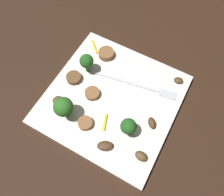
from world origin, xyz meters
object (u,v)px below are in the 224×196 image
(sausage_slice_2, at_px, (106,54))
(mushroom_2, at_px, (141,156))
(mushroom_3, at_px, (152,123))
(mushroom_4, at_px, (179,80))
(plate, at_px, (112,100))
(pepper_strip_0, at_px, (94,47))
(broccoli_floret_0, at_px, (128,127))
(sausage_slice_3, at_px, (73,79))
(fork, at_px, (141,86))
(mushroom_0, at_px, (105,146))
(sausage_slice_0, at_px, (92,93))
(sausage_slice_1, at_px, (85,123))
(pepper_strip_1, at_px, (105,122))
(broccoli_floret_2, at_px, (87,62))
(mushroom_1, at_px, (57,100))
(broccoli_floret_1, at_px, (63,107))

(sausage_slice_2, height_order, mushroom_2, same)
(mushroom_2, xyz_separation_m, mushroom_3, (-0.01, 0.07, 0.00))
(mushroom_4, bearing_deg, mushroom_3, -95.15)
(sausage_slice_2, height_order, mushroom_3, same)
(plate, bearing_deg, pepper_strip_0, 136.18)
(sausage_slice_2, xyz_separation_m, mushroom_2, (0.17, -0.17, -0.00))
(broccoli_floret_0, xyz_separation_m, sausage_slice_3, (-0.16, 0.05, -0.02))
(mushroom_3, height_order, pepper_strip_0, mushroom_3)
(broccoli_floret_0, bearing_deg, fork, 100.55)
(fork, distance_m, sausage_slice_3, 0.15)
(plate, height_order, mushroom_0, mushroom_0)
(sausage_slice_0, distance_m, sausage_slice_1, 0.07)
(mushroom_3, height_order, pepper_strip_1, mushroom_3)
(fork, bearing_deg, mushroom_4, 28.46)
(plate, distance_m, pepper_strip_1, 0.06)
(sausage_slice_0, relative_size, pepper_strip_0, 0.77)
(broccoli_floret_2, height_order, sausage_slice_3, broccoli_floret_2)
(fork, height_order, pepper_strip_0, same)
(sausage_slice_1, relative_size, pepper_strip_0, 0.72)
(mushroom_1, relative_size, mushroom_4, 1.05)
(broccoli_floret_1, height_order, mushroom_1, broccoli_floret_1)
(mushroom_2, bearing_deg, broccoli_floret_0, 144.36)
(sausage_slice_1, height_order, mushroom_4, sausage_slice_1)
(broccoli_floret_1, distance_m, pepper_strip_0, 0.18)
(fork, height_order, mushroom_0, mushroom_0)
(broccoli_floret_0, height_order, sausage_slice_0, broccoli_floret_0)
(sausage_slice_0, xyz_separation_m, sausage_slice_2, (-0.02, 0.10, 0.00))
(mushroom_3, relative_size, pepper_strip_1, 0.68)
(broccoli_floret_1, bearing_deg, mushroom_2, -1.48)
(broccoli_floret_0, xyz_separation_m, sausage_slice_0, (-0.10, 0.04, -0.02))
(plate, distance_m, mushroom_3, 0.10)
(sausage_slice_0, distance_m, mushroom_3, 0.14)
(broccoli_floret_1, height_order, sausage_slice_1, broccoli_floret_1)
(broccoli_floret_0, height_order, broccoli_floret_2, broccoli_floret_2)
(sausage_slice_0, xyz_separation_m, sausage_slice_1, (0.02, -0.06, 0.00))
(sausage_slice_1, bearing_deg, sausage_slice_0, 109.11)
(fork, distance_m, sausage_slice_0, 0.11)
(plate, bearing_deg, mushroom_4, 44.43)
(broccoli_floret_0, xyz_separation_m, mushroom_4, (0.05, 0.15, -0.03))
(plate, relative_size, fork, 1.48)
(sausage_slice_2, height_order, pepper_strip_0, sausage_slice_2)
(sausage_slice_1, height_order, sausage_slice_2, sausage_slice_2)
(broccoli_floret_2, relative_size, pepper_strip_0, 1.24)
(mushroom_1, bearing_deg, sausage_slice_3, 88.17)
(sausage_slice_1, distance_m, mushroom_2, 0.12)
(pepper_strip_0, bearing_deg, sausage_slice_3, -86.47)
(mushroom_2, xyz_separation_m, mushroom_4, (0.00, 0.19, -0.00))
(mushroom_0, bearing_deg, broccoli_floret_0, 63.63)
(broccoli_floret_1, xyz_separation_m, mushroom_2, (0.17, -0.00, -0.03))
(sausage_slice_3, height_order, mushroom_1, sausage_slice_3)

